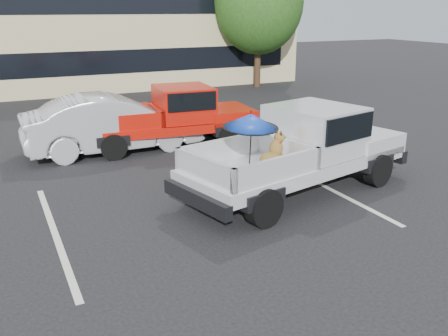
{
  "coord_description": "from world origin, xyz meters",
  "views": [
    {
      "loc": [
        -3.78,
        -6.82,
        3.95
      ],
      "look_at": [
        -0.24,
        0.61,
        1.3
      ],
      "focal_mm": 40.0,
      "sensor_mm": 36.0,
      "label": 1
    }
  ],
  "objects_px": {
    "tree_back": "(151,0)",
    "silver_pickup": "(307,144)",
    "tree_right": "(259,2)",
    "red_pickup": "(179,113)",
    "silver_sedan": "(113,123)"
  },
  "relations": [
    {
      "from": "tree_back",
      "to": "silver_sedan",
      "type": "relative_size",
      "value": 1.43
    },
    {
      "from": "tree_right",
      "to": "red_pickup",
      "type": "bearing_deg",
      "value": -130.38
    },
    {
      "from": "silver_pickup",
      "to": "red_pickup",
      "type": "height_order",
      "value": "silver_pickup"
    },
    {
      "from": "tree_right",
      "to": "red_pickup",
      "type": "relative_size",
      "value": 1.24
    },
    {
      "from": "tree_back",
      "to": "silver_sedan",
      "type": "height_order",
      "value": "tree_back"
    },
    {
      "from": "silver_pickup",
      "to": "tree_right",
      "type": "bearing_deg",
      "value": 51.48
    },
    {
      "from": "tree_back",
      "to": "silver_pickup",
      "type": "distance_m",
      "value": 22.46
    },
    {
      "from": "tree_back",
      "to": "red_pickup",
      "type": "relative_size",
      "value": 1.3
    },
    {
      "from": "red_pickup",
      "to": "silver_sedan",
      "type": "distance_m",
      "value": 1.95
    },
    {
      "from": "tree_right",
      "to": "red_pickup",
      "type": "xyz_separation_m",
      "value": [
        -7.74,
        -9.1,
        -3.25
      ]
    },
    {
      "from": "tree_right",
      "to": "silver_sedan",
      "type": "xyz_separation_m",
      "value": [
        -9.67,
        -8.95,
        -3.39
      ]
    },
    {
      "from": "tree_right",
      "to": "silver_pickup",
      "type": "xyz_separation_m",
      "value": [
        -6.49,
        -13.93,
        -3.16
      ]
    },
    {
      "from": "silver_pickup",
      "to": "silver_sedan",
      "type": "height_order",
      "value": "silver_pickup"
    },
    {
      "from": "tree_back",
      "to": "silver_pickup",
      "type": "bearing_deg",
      "value": -99.05
    },
    {
      "from": "silver_sedan",
      "to": "silver_pickup",
      "type": "bearing_deg",
      "value": -147.72
    }
  ]
}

